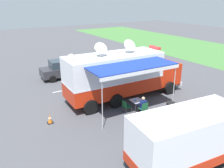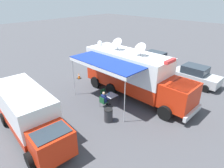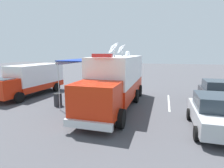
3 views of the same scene
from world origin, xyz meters
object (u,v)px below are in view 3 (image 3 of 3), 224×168
seated_responder (81,93)px  support_truck (32,80)px  car_behind_truck (216,93)px  folding_table (88,94)px  trash_bin (58,100)px  traffic_cone (121,86)px  folding_chair_beside_table (93,93)px  water_bottle (89,91)px  command_truck (116,79)px  car_far_corner (213,113)px  folding_chair_at_table (79,95)px

seated_responder → support_truck: (5.12, -1.08, 0.73)m
car_behind_truck → support_truck: bearing=2.5°
folding_table → trash_bin: (1.75, 1.41, -0.22)m
traffic_cone → car_behind_truck: size_ratio=0.14×
folding_chair_beside_table → trash_bin: 2.92m
support_truck → trash_bin: bearing=147.6°
folding_table → seated_responder: 0.61m
water_bottle → traffic_cone: size_ratio=0.39×
command_truck → support_truck: (7.98, -1.49, -0.56)m
water_bottle → traffic_cone: water_bottle is taller
water_bottle → support_truck: 5.81m
folding_table → trash_bin: 2.26m
command_truck → traffic_cone: bearing=-82.0°
folding_table → car_far_corner: (-7.78, 3.30, 0.21)m
trash_bin → water_bottle: bearing=-137.7°
folding_chair_beside_table → car_behind_truck: 9.26m
folding_chair_beside_table → trash_bin: (1.84, 2.26, -0.06)m
trash_bin → traffic_cone: (-3.16, -7.03, -0.18)m
water_bottle → trash_bin: 2.37m
seated_responder → water_bottle: bearing=-167.4°
support_truck → folding_table: bearing=169.0°
folding_table → support_truck: size_ratio=0.12×
car_behind_truck → folding_chair_at_table: bearing=9.8°
support_truck → seated_responder: bearing=168.1°
seated_responder → car_behind_truck: 10.06m
folding_table → folding_chair_beside_table: size_ratio=0.95×
water_bottle → car_far_corner: bearing=156.1°
water_bottle → folding_chair_at_table: water_bottle is taller
folding_table → support_truck: 5.88m
command_truck → car_behind_truck: bearing=-163.0°
command_truck → trash_bin: bearing=14.5°
folding_chair_at_table → car_far_corner: size_ratio=0.20×
traffic_cone → car_behind_truck: 8.80m
folding_table → car_behind_truck: bearing=-169.2°
folding_chair_at_table → folding_chair_beside_table: size_ratio=1.00×
water_bottle → folding_chair_at_table: (0.78, 0.13, -0.32)m
traffic_cone → car_far_corner: 10.98m
car_far_corner → traffic_cone: bearing=-54.5°
command_truck → trash_bin: 4.40m
trash_bin → traffic_cone: bearing=-114.2°
command_truck → support_truck: 8.14m
folding_chair_at_table → command_truck: bearing=172.3°
water_bottle → car_behind_truck: (-9.32, -1.61, 0.05)m
command_truck → folding_chair_at_table: bearing=-7.7°
folding_chair_at_table → car_behind_truck: 10.25m
trash_bin → traffic_cone: size_ratio=1.57×
trash_bin → folding_chair_at_table: bearing=-123.3°
car_behind_truck → car_far_corner: (1.52, 5.08, 0.00)m
traffic_cone → car_behind_truck: bearing=154.0°
command_truck → car_far_corner: (-5.53, 2.92, -1.07)m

